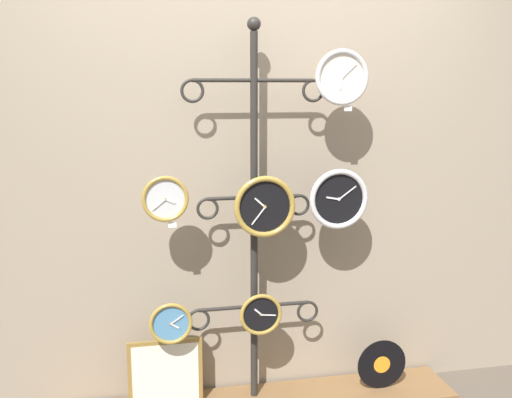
% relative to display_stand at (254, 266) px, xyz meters
% --- Properties ---
extents(shop_wall, '(4.40, 0.04, 2.80)m').
position_rel_display_stand_xyz_m(shop_wall, '(0.00, 0.16, 0.60)').
color(shop_wall, gray).
rests_on(shop_wall, ground_plane).
extents(display_stand, '(0.73, 0.32, 2.06)m').
position_rel_display_stand_xyz_m(display_stand, '(0.00, 0.00, 0.00)').
color(display_stand, '#282623').
rests_on(display_stand, ground_plane).
extents(clock_top_right, '(0.28, 0.04, 0.28)m').
position_rel_display_stand_xyz_m(clock_top_right, '(0.43, -0.09, 0.97)').
color(clock_top_right, silver).
extents(clock_middle_left, '(0.23, 0.04, 0.23)m').
position_rel_display_stand_xyz_m(clock_middle_left, '(-0.46, -0.11, 0.40)').
color(clock_middle_left, silver).
extents(clock_middle_center, '(0.31, 0.04, 0.31)m').
position_rel_display_stand_xyz_m(clock_middle_center, '(0.03, -0.10, 0.34)').
color(clock_middle_center, black).
extents(clock_middle_right, '(0.32, 0.04, 0.32)m').
position_rel_display_stand_xyz_m(clock_middle_right, '(0.43, -0.08, 0.36)').
color(clock_middle_right, black).
extents(clock_bottom_left, '(0.22, 0.04, 0.22)m').
position_rel_display_stand_xyz_m(clock_bottom_left, '(-0.45, -0.09, -0.25)').
color(clock_bottom_left, '#4C84B2').
extents(clock_bottom_center, '(0.22, 0.04, 0.22)m').
position_rel_display_stand_xyz_m(clock_bottom_center, '(0.02, -0.10, -0.23)').
color(clock_bottom_center, black).
extents(vinyl_record, '(0.28, 0.01, 0.28)m').
position_rel_display_stand_xyz_m(vinyl_record, '(0.71, -0.07, -0.60)').
color(vinyl_record, black).
rests_on(vinyl_record, low_shelf).
extents(picture_frame, '(0.39, 0.02, 0.37)m').
position_rel_display_stand_xyz_m(picture_frame, '(-0.48, -0.01, -0.55)').
color(picture_frame, olive).
rests_on(picture_frame, low_shelf).
extents(price_tag_upper, '(0.04, 0.00, 0.03)m').
position_rel_display_stand_xyz_m(price_tag_upper, '(0.46, -0.09, 0.82)').
color(price_tag_upper, white).
extents(price_tag_mid, '(0.04, 0.00, 0.03)m').
position_rel_display_stand_xyz_m(price_tag_mid, '(-0.43, -0.11, 0.27)').
color(price_tag_mid, white).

